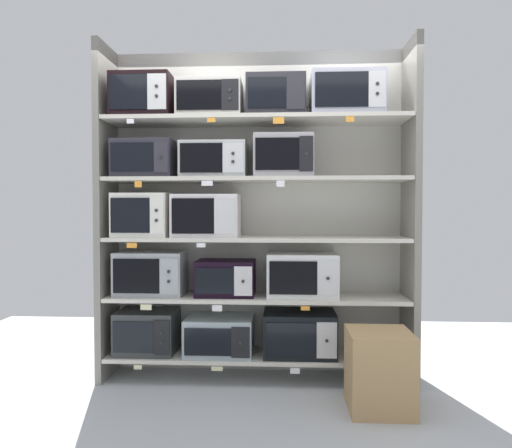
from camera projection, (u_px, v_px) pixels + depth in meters
name	position (u px, v px, depth m)	size (l,w,h in m)	color
ground	(247.00, 442.00, 2.71)	(6.30, 6.00, 0.02)	#B2B7BC
back_panel	(258.00, 212.00, 3.90)	(2.50, 0.04, 2.61)	beige
upright_left	(107.00, 212.00, 3.74)	(0.05, 0.43, 2.61)	gray
upright_right	(411.00, 212.00, 3.61)	(0.05, 0.43, 2.61)	gray
shelf_0	(256.00, 356.00, 3.71)	(2.30, 0.43, 0.03)	beige
microwave_0	(147.00, 331.00, 3.74)	(0.46, 0.37, 0.33)	#313434
microwave_1	(220.00, 335.00, 3.71)	(0.52, 0.42, 0.29)	#97A7AD
microwave_2	(300.00, 333.00, 3.68)	(0.56, 0.39, 0.33)	black
price_tag_0	(138.00, 367.00, 3.54)	(0.06, 0.00, 0.03)	beige
price_tag_1	(217.00, 369.00, 3.51)	(0.08, 0.00, 0.03)	beige
price_tag_2	(295.00, 371.00, 3.47)	(0.07, 0.00, 0.04)	white
shelf_1	(256.00, 297.00, 3.69)	(2.30, 0.43, 0.03)	beige
microwave_3	(151.00, 273.00, 3.73)	(0.53, 0.35, 0.34)	#9EA3A7
microwave_4	(226.00, 278.00, 3.70)	(0.45, 0.34, 0.27)	black
microwave_5	(302.00, 275.00, 3.66)	(0.54, 0.38, 0.33)	silver
price_tag_3	(146.00, 307.00, 3.52)	(0.08, 0.00, 0.04)	beige
price_tag_4	(217.00, 308.00, 3.49)	(0.07, 0.00, 0.05)	white
price_tag_5	(305.00, 308.00, 3.46)	(0.07, 0.00, 0.03)	orange
shelf_2	(256.00, 239.00, 3.68)	(2.30, 0.43, 0.03)	beige
microwave_6	(144.00, 215.00, 3.72)	(0.42, 0.41, 0.34)	silver
microwave_7	(207.00, 216.00, 3.69)	(0.51, 0.38, 0.33)	silver
price_tag_6	(132.00, 245.00, 3.51)	(0.08, 0.00, 0.04)	orange
price_tag_7	(201.00, 245.00, 3.48)	(0.07, 0.00, 0.03)	white
shelf_3	(256.00, 180.00, 3.66)	(2.30, 0.43, 0.03)	beige
microwave_8	(146.00, 160.00, 3.70)	(0.46, 0.40, 0.29)	#2C2A33
microwave_9	(215.00, 160.00, 3.67)	(0.50, 0.39, 0.27)	#B8BBBA
microwave_10	(283.00, 157.00, 3.64)	(0.45, 0.42, 0.32)	#A39DA2
price_tag_8	(138.00, 184.00, 3.50)	(0.05, 0.00, 0.05)	orange
price_tag_9	(207.00, 183.00, 3.47)	(0.08, 0.00, 0.04)	white
price_tag_10	(281.00, 184.00, 3.44)	(0.06, 0.00, 0.05)	white
shelf_4	(256.00, 120.00, 3.65)	(2.30, 0.43, 0.03)	beige
microwave_11	(145.00, 98.00, 3.69)	(0.45, 0.44, 0.32)	black
microwave_12	(210.00, 100.00, 3.66)	(0.49, 0.36, 0.28)	silver
microwave_13	(276.00, 98.00, 3.63)	(0.45, 0.33, 0.31)	#27262D
microwave_14	(346.00, 96.00, 3.60)	(0.54, 0.42, 0.32)	#B1B2C1
price_tag_11	(130.00, 121.00, 3.48)	(0.05, 0.00, 0.03)	white
price_tag_12	(211.00, 120.00, 3.45)	(0.06, 0.00, 0.03)	orange
price_tag_13	(279.00, 120.00, 3.42)	(0.08, 0.00, 0.05)	orange
price_tag_14	(350.00, 119.00, 3.40)	(0.06, 0.00, 0.04)	orange
shipping_carton	(379.00, 371.00, 3.13)	(0.41, 0.41, 0.52)	tan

